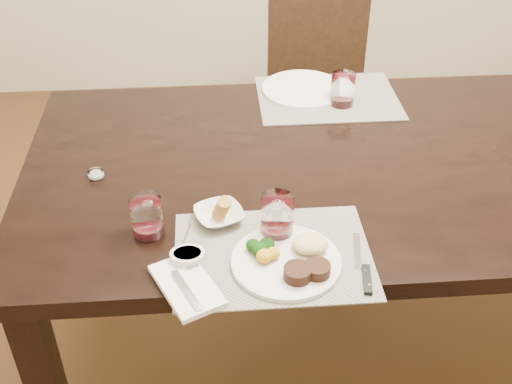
{
  "coord_description": "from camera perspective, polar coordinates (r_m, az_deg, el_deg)",
  "views": [
    {
      "loc": [
        -0.46,
        -1.5,
        1.76
      ],
      "look_at": [
        -0.36,
        -0.22,
        0.82
      ],
      "focal_mm": 45.0,
      "sensor_mm": 36.0,
      "label": 1
    }
  ],
  "objects": [
    {
      "name": "dining_table",
      "position": [
        1.91,
        10.29,
        0.78
      ],
      "size": [
        2.0,
        1.0,
        0.75
      ],
      "color": "black",
      "rests_on": "ground"
    },
    {
      "name": "wine_glass_side",
      "position": [
        1.57,
        -9.65,
        -2.32
      ],
      "size": [
        0.08,
        0.08,
        0.11
      ],
      "rotation": [
        0.0,
        0.0,
        0.27
      ],
      "color": "silver",
      "rests_on": "dining_table"
    },
    {
      "name": "sauce_ramekin",
      "position": [
        1.48,
        -6.1,
        -5.76
      ],
      "size": [
        0.08,
        0.12,
        0.06
      ],
      "rotation": [
        0.0,
        0.0,
        -0.44
      ],
      "color": "silver",
      "rests_on": "placemat_near"
    },
    {
      "name": "napkin_fork",
      "position": [
        1.43,
        -6.17,
        -8.25
      ],
      "size": [
        0.18,
        0.22,
        0.02
      ],
      "rotation": [
        0.0,
        0.0,
        0.44
      ],
      "color": "silver",
      "rests_on": "placemat_near"
    },
    {
      "name": "cracker_bowl",
      "position": [
        1.6,
        -3.32,
        -2.03
      ],
      "size": [
        0.15,
        0.15,
        0.05
      ],
      "rotation": [
        0.0,
        0.0,
        0.34
      ],
      "color": "silver",
      "rests_on": "placemat_near"
    },
    {
      "name": "placemat_far",
      "position": [
        2.17,
        6.39,
        8.35
      ],
      "size": [
        0.46,
        0.34,
        0.0
      ],
      "primitive_type": "cube",
      "color": "slate",
      "rests_on": "dining_table"
    },
    {
      "name": "chair_far",
      "position": [
        2.78,
        5.62,
        9.19
      ],
      "size": [
        0.42,
        0.42,
        0.9
      ],
      "color": "black",
      "rests_on": "ground"
    },
    {
      "name": "far_plate",
      "position": [
        2.2,
        4.2,
        9.11
      ],
      "size": [
        0.28,
        0.28,
        0.01
      ],
      "primitive_type": "cylinder",
      "color": "silver",
      "rests_on": "placemat_far"
    },
    {
      "name": "placemat_near",
      "position": [
        1.51,
        1.52,
        -5.63
      ],
      "size": [
        0.46,
        0.34,
        0.0
      ],
      "primitive_type": "cube",
      "color": "slate",
      "rests_on": "dining_table"
    },
    {
      "name": "ground_plane",
      "position": [
        2.36,
        8.53,
        -12.55
      ],
      "size": [
        4.5,
        4.5,
        0.0
      ],
      "primitive_type": "plane",
      "color": "#3E2A14",
      "rests_on": "ground"
    },
    {
      "name": "wine_glass_near",
      "position": [
        1.53,
        1.88,
        -2.38
      ],
      "size": [
        0.08,
        0.08,
        0.11
      ],
      "rotation": [
        0.0,
        0.0,
        -0.04
      ],
      "color": "silver",
      "rests_on": "placemat_near"
    },
    {
      "name": "steak_knife",
      "position": [
        1.48,
        9.63,
        -7.04
      ],
      "size": [
        0.03,
        0.21,
        0.01
      ],
      "rotation": [
        0.0,
        0.0,
        -0.15
      ],
      "color": "silver",
      "rests_on": "placemat_near"
    },
    {
      "name": "salt_cellar",
      "position": [
        1.81,
        -14.04,
        1.53
      ],
      "size": [
        0.04,
        0.04,
        0.02
      ],
      "rotation": [
        0.0,
        0.0,
        0.18
      ],
      "color": "silver",
      "rests_on": "dining_table"
    },
    {
      "name": "wine_glass_far",
      "position": [
        2.11,
        7.69,
        8.9
      ],
      "size": [
        0.08,
        0.08,
        0.11
      ],
      "rotation": [
        0.0,
        0.0,
        0.01
      ],
      "color": "silver",
      "rests_on": "placemat_far"
    },
    {
      "name": "dinner_plate",
      "position": [
        1.48,
        3.17,
        -6.0
      ],
      "size": [
        0.25,
        0.25,
        0.05
      ],
      "rotation": [
        0.0,
        0.0,
        -0.28
      ],
      "color": "silver",
      "rests_on": "placemat_near"
    }
  ]
}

